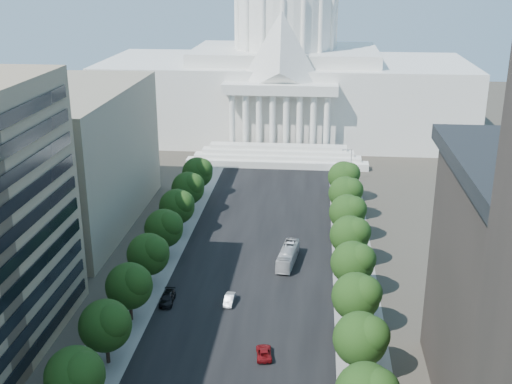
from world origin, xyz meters
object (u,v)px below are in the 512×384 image
(car_dark_b, at_px, (167,299))
(city_bus, at_px, (288,256))
(car_silver, at_px, (230,299))
(car_red, at_px, (264,353))

(car_dark_b, bearing_deg, city_bus, 39.34)
(car_silver, relative_size, car_dark_b, 0.81)
(car_silver, xyz_separation_m, car_dark_b, (-10.62, -0.80, 0.06))
(car_dark_b, bearing_deg, car_red, -40.98)
(car_red, distance_m, car_dark_b, 22.92)
(car_red, bearing_deg, car_dark_b, -46.60)
(car_dark_b, relative_size, city_bus, 0.47)
(car_silver, bearing_deg, car_red, -61.89)
(car_dark_b, bearing_deg, car_silver, 2.31)
(car_silver, height_order, car_dark_b, car_dark_b)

